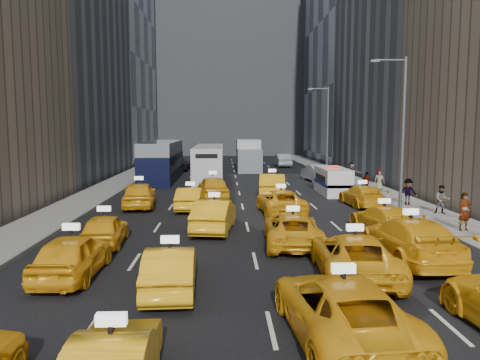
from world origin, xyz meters
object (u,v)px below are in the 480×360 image
Objects in this scene: pedestrian_0 at (465,212)px; nypd_van at (333,181)px; taxi_2 at (342,308)px; box_truck at (248,155)px; city_bus at (209,163)px; double_decker at (162,161)px.

nypd_van is at bearing 90.17° from pedestrian_0.
nypd_van reaches higher than taxi_2.
taxi_2 is at bearing -105.79° from nypd_van.
nypd_van is 2.80× the size of pedestrian_0.
nypd_van is 19.90m from box_truck.
pedestrian_0 is (12.68, -22.94, -0.54)m from city_bus.
double_decker is at bearing 113.56° from pedestrian_0.
city_bus reaches higher than pedestrian_0.
double_decker reaches higher than taxi_2.
box_truck is at bearing 91.37° from pedestrian_0.
double_decker is 7.00× the size of pedestrian_0.
taxi_2 is at bearing -81.78° from city_bus.
taxi_2 is 3.00× the size of pedestrian_0.
nypd_van is 13.56m from pedestrian_0.
pedestrian_0 is at bearing -132.96° from taxi_2.
double_decker reaches higher than box_truck.
city_bus is 1.61× the size of box_truck.
taxi_2 is 0.69× the size of box_truck.
city_bus is 6.96× the size of pedestrian_0.
double_decker is 1.62× the size of box_truck.
nypd_van is 0.40× the size of double_decker.
box_truck reaches higher than taxi_2.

